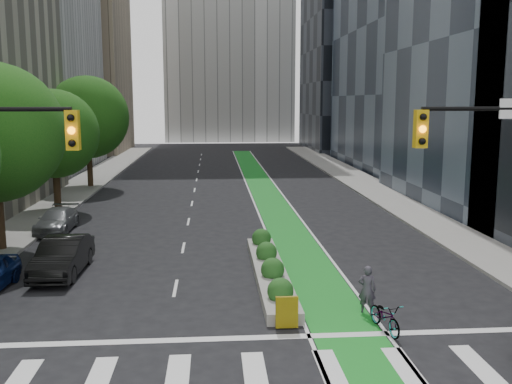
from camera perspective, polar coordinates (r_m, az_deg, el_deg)
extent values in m
plane|color=black|center=(16.49, -0.38, -16.07)|extent=(160.00, 160.00, 0.00)
cube|color=gray|center=(41.90, -19.20, -0.93)|extent=(3.60, 90.00, 0.15)
cube|color=gray|center=(42.47, 13.28, -0.53)|extent=(3.60, 90.00, 0.15)
cube|color=#178222|center=(45.61, 0.76, 0.28)|extent=(2.20, 70.00, 0.01)
cube|color=tan|center=(83.30, -17.98, 12.81)|extent=(14.00, 16.00, 26.00)
cube|color=black|center=(85.80, 10.13, 13.66)|extent=(14.00, 18.00, 28.00)
cylinder|color=black|center=(38.51, -19.34, 1.48)|extent=(0.44, 0.44, 4.48)
sphere|color=#0F480F|center=(38.27, -19.55, 5.52)|extent=(5.60, 5.60, 5.60)
cylinder|color=black|center=(48.14, -16.33, 3.46)|extent=(0.44, 0.44, 5.15)
sphere|color=#0F480F|center=(47.95, -16.49, 7.18)|extent=(6.60, 6.60, 6.60)
cube|color=gold|center=(15.84, -17.85, 5.90)|extent=(0.34, 0.28, 1.05)
sphere|color=orange|center=(15.68, -17.99, 5.87)|extent=(0.20, 0.20, 0.20)
cube|color=gold|center=(16.44, 16.14, 6.08)|extent=(0.34, 0.28, 1.05)
sphere|color=orange|center=(16.29, 16.34, 6.05)|extent=(0.20, 0.20, 0.20)
cube|color=white|center=(17.41, 23.98, 7.62)|extent=(0.55, 0.04, 0.55)
cube|color=gray|center=(23.03, 1.41, -8.10)|extent=(1.20, 10.00, 0.40)
cube|color=yellow|center=(18.04, 3.10, -11.91)|extent=(0.70, 0.12, 1.00)
sphere|color=#194C19|center=(19.59, 2.45, -9.86)|extent=(0.90, 0.90, 0.90)
sphere|color=#194C19|center=(21.95, 1.67, -7.75)|extent=(0.90, 0.90, 0.90)
sphere|color=#194C19|center=(24.34, 1.05, -6.04)|extent=(0.90, 0.90, 0.90)
sphere|color=#194C19|center=(26.75, 0.55, -4.65)|extent=(0.90, 0.90, 0.90)
imported|color=gray|center=(18.34, 12.81, -12.02)|extent=(0.96, 1.90, 0.95)
imported|color=#3C3843|center=(19.56, 11.04, -9.54)|extent=(0.69, 0.56, 1.63)
imported|color=black|center=(24.62, -18.78, -6.11)|extent=(1.69, 4.61, 1.51)
imported|color=slate|center=(32.72, -19.30, -2.69)|extent=(1.72, 4.22, 1.22)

